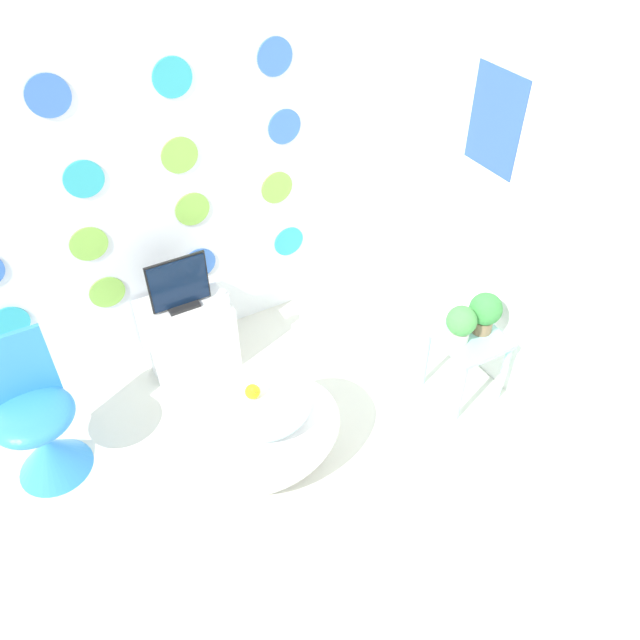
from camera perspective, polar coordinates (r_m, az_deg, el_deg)
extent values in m
plane|color=silver|center=(3.12, 0.54, -25.59)|extent=(12.00, 12.00, 0.00)
cube|color=white|center=(3.59, -16.90, 13.45)|extent=(4.33, 0.04, 2.60)
cylinder|color=#33B2BF|center=(3.90, -26.46, -0.22)|extent=(0.21, 0.01, 0.21)
cylinder|color=#8CCC4C|center=(3.91, -18.87, 2.41)|extent=(0.21, 0.01, 0.21)
cylinder|color=#3F72CC|center=(4.00, -10.95, 5.11)|extent=(0.21, 0.01, 0.21)
cylinder|color=#33B2BF|center=(4.21, -2.88, 7.18)|extent=(0.21, 0.01, 0.21)
cylinder|color=#8CCC4C|center=(3.71, -20.37, 6.52)|extent=(0.21, 0.01, 0.21)
cylinder|color=#8CCC4C|center=(3.79, -11.59, 9.89)|extent=(0.21, 0.01, 0.21)
cylinder|color=#8CCC4C|center=(3.97, -3.96, 11.97)|extent=(0.21, 0.01, 0.21)
cylinder|color=#33B2BF|center=(3.53, -20.78, 11.94)|extent=(0.21, 0.01, 0.21)
cylinder|color=#8CCC4C|center=(3.62, -12.72, 14.47)|extent=(0.21, 0.01, 0.21)
cylinder|color=#3F72CC|center=(3.82, -3.27, 17.22)|extent=(0.21, 0.01, 0.21)
cylinder|color=#3F72CC|center=(3.35, -23.60, 18.26)|extent=(0.21, 0.01, 0.21)
cylinder|color=#33B2BF|center=(3.47, -13.35, 20.77)|extent=(0.21, 0.01, 0.21)
cylinder|color=#3F72CC|center=(3.66, -4.15, 22.87)|extent=(0.21, 0.01, 0.21)
cube|color=silver|center=(3.50, 16.63, 12.78)|extent=(0.04, 3.09, 2.60)
cube|color=white|center=(3.44, 15.88, 17.11)|extent=(0.02, 0.44, 0.60)
cube|color=#3359B2|center=(3.43, 15.75, 17.09)|extent=(0.01, 0.36, 0.52)
ellipsoid|color=white|center=(3.33, -5.10, -10.35)|extent=(0.85, 0.61, 0.55)
cylinder|color=#B2DBEA|center=(3.13, -5.38, -7.45)|extent=(0.50, 0.50, 0.01)
sphere|color=yellow|center=(3.10, -6.19, -6.53)|extent=(0.08, 0.08, 0.08)
sphere|color=yellow|center=(3.07, -6.12, -6.33)|extent=(0.05, 0.05, 0.05)
cone|color=orange|center=(3.06, -5.96, -6.59)|extent=(0.02, 0.02, 0.02)
cone|color=#338CE0|center=(3.72, -23.38, -11.18)|extent=(0.39, 0.39, 0.24)
ellipsoid|color=#338CE0|center=(3.50, -24.73, -7.98)|extent=(0.41, 0.41, 0.14)
cube|color=#338CE0|center=(3.48, -26.10, -4.05)|extent=(0.35, 0.09, 0.40)
cube|color=silver|center=(3.99, -11.95, -1.28)|extent=(0.52, 0.40, 0.46)
cube|color=white|center=(3.80, -11.10, -2.08)|extent=(0.44, 0.01, 0.13)
cube|color=black|center=(3.84, -12.44, 1.37)|extent=(0.19, 0.12, 0.02)
cube|color=black|center=(3.74, -12.82, 3.36)|extent=(0.36, 0.01, 0.33)
cube|color=#0F1E38|center=(3.73, -12.77, 3.29)|extent=(0.34, 0.01, 0.31)
cylinder|color=white|center=(3.74, -8.83, 1.68)|extent=(0.07, 0.07, 0.11)
cylinder|color=white|center=(3.70, -8.94, 2.51)|extent=(0.04, 0.04, 0.03)
cube|color=#99E0D8|center=(3.67, 13.56, -1.58)|extent=(0.37, 0.38, 0.02)
cylinder|color=#99E0D8|center=(3.66, 12.74, -6.57)|extent=(0.03, 0.03, 0.43)
cylinder|color=#99E0D8|center=(3.84, 16.39, -4.72)|extent=(0.03, 0.03, 0.43)
cylinder|color=#99E0D8|center=(3.83, 9.66, -3.47)|extent=(0.03, 0.03, 0.43)
cylinder|color=#99E0D8|center=(3.99, 13.29, -1.84)|extent=(0.03, 0.03, 0.43)
cylinder|color=beige|center=(3.60, 12.57, -1.38)|extent=(0.11, 0.11, 0.07)
sphere|color=#4C9E4C|center=(3.53, 12.82, -0.07)|extent=(0.17, 0.17, 0.17)
cylinder|color=#8C6B4C|center=(3.69, 14.60, -0.46)|extent=(0.12, 0.12, 0.08)
sphere|color=#3D8E42|center=(3.61, 14.92, 0.98)|extent=(0.19, 0.19, 0.19)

